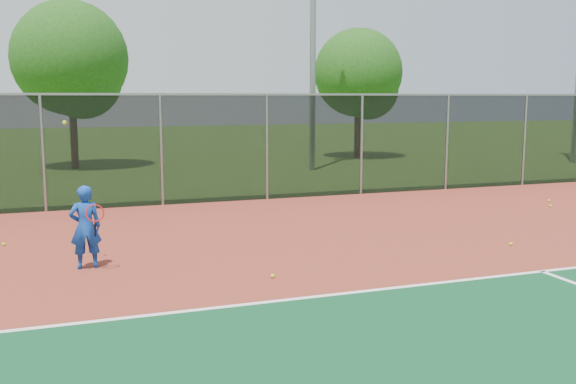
# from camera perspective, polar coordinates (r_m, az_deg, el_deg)

# --- Properties ---
(court_apron) EXTENTS (30.00, 20.00, 0.02)m
(court_apron) POSITION_cam_1_polar(r_m,az_deg,el_deg) (9.77, 16.57, -9.43)
(court_apron) COLOR maroon
(court_apron) RESTS_ON ground
(fence_back) EXTENTS (30.00, 0.06, 3.03)m
(fence_back) POSITION_cam_1_polar(r_m,az_deg,el_deg) (18.38, -1.90, 4.13)
(fence_back) COLOR black
(fence_back) RESTS_ON court_apron
(tennis_player) EXTENTS (0.59, 0.60, 2.54)m
(tennis_player) POSITION_cam_1_polar(r_m,az_deg,el_deg) (11.53, -17.57, -2.96)
(tennis_player) COLOR #1140A5
(tennis_player) RESTS_ON court_apron
(practice_ball_0) EXTENTS (0.07, 0.07, 0.07)m
(practice_ball_0) POSITION_cam_1_polar(r_m,az_deg,el_deg) (10.56, -1.38, -7.47)
(practice_ball_0) COLOR #C0E61A
(practice_ball_0) RESTS_ON court_apron
(practice_ball_1) EXTENTS (0.07, 0.07, 0.07)m
(practice_ball_1) POSITION_cam_1_polar(r_m,az_deg,el_deg) (13.52, 19.20, -4.39)
(practice_ball_1) COLOR #C0E61A
(practice_ball_1) RESTS_ON court_apron
(practice_ball_2) EXTENTS (0.07, 0.07, 0.07)m
(practice_ball_2) POSITION_cam_1_polar(r_m,az_deg,el_deg) (19.50, 22.18, -0.71)
(practice_ball_2) COLOR #C0E61A
(practice_ball_2) RESTS_ON court_apron
(practice_ball_3) EXTENTS (0.07, 0.07, 0.07)m
(practice_ball_3) POSITION_cam_1_polar(r_m,az_deg,el_deg) (18.57, 22.30, -1.15)
(practice_ball_3) COLOR #C0E61A
(practice_ball_3) RESTS_ON court_apron
(practice_ball_4) EXTENTS (0.07, 0.07, 0.07)m
(practice_ball_4) POSITION_cam_1_polar(r_m,az_deg,el_deg) (13.95, -23.95, -4.27)
(practice_ball_4) COLOR #C0E61A
(practice_ball_4) RESTS_ON court_apron
(tree_back_left) EXTENTS (4.66, 4.66, 6.85)m
(tree_back_left) POSITION_cam_1_polar(r_m,az_deg,el_deg) (27.98, -18.57, 10.79)
(tree_back_left) COLOR #3B2315
(tree_back_left) RESTS_ON ground
(tree_back_mid) EXTENTS (4.23, 4.23, 6.22)m
(tree_back_mid) POSITION_cam_1_polar(r_m,az_deg,el_deg) (31.43, 6.48, 10.14)
(tree_back_mid) COLOR #3B2315
(tree_back_mid) RESTS_ON ground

